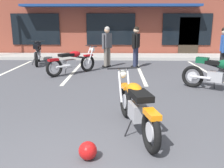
# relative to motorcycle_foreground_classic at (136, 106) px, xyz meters

# --- Properties ---
(ground_plane) EXTENTS (80.00, 80.00, 0.00)m
(ground_plane) POSITION_rel_motorcycle_foreground_classic_xyz_m (-0.74, 1.71, -0.46)
(ground_plane) COLOR #47474C
(sidewalk_kerb) EXTENTS (22.00, 1.80, 0.14)m
(sidewalk_kerb) POSITION_rel_motorcycle_foreground_classic_xyz_m (-0.74, 9.09, -0.39)
(sidewalk_kerb) COLOR #A8A59E
(sidewalk_kerb) RESTS_ON ground_plane
(brick_storefront_building) EXTENTS (15.70, 6.51, 3.49)m
(brick_storefront_building) POSITION_rel_motorcycle_foreground_classic_xyz_m (-0.74, 12.84, 1.29)
(brick_storefront_building) COLOR brown
(brick_storefront_building) RESTS_ON ground_plane
(painted_stall_lines) EXTENTS (7.73, 4.80, 0.01)m
(painted_stall_lines) POSITION_rel_motorcycle_foreground_classic_xyz_m (-0.74, 5.49, -0.46)
(painted_stall_lines) COLOR silver
(painted_stall_lines) RESTS_ON ground_plane
(motorcycle_foreground_classic) EXTENTS (0.86, 2.08, 0.98)m
(motorcycle_foreground_classic) POSITION_rel_motorcycle_foreground_classic_xyz_m (0.00, 0.00, 0.00)
(motorcycle_foreground_classic) COLOR black
(motorcycle_foreground_classic) RESTS_ON ground_plane
(motorcycle_red_sportbike) EXTENTS (1.66, 1.65, 0.98)m
(motorcycle_red_sportbike) POSITION_rel_motorcycle_foreground_classic_xyz_m (-1.97, 4.83, 0.00)
(motorcycle_red_sportbike) COLOR black
(motorcycle_red_sportbike) RESTS_ON ground_plane
(motorcycle_blue_standard) EXTENTS (0.89, 2.08, 0.98)m
(motorcycle_blue_standard) POSITION_rel_motorcycle_foreground_classic_xyz_m (-3.96, 7.08, 0.07)
(motorcycle_blue_standard) COLOR black
(motorcycle_blue_standard) RESTS_ON ground_plane
(motorcycle_green_cafe_racer) EXTENTS (1.80, 1.47, 0.98)m
(motorcycle_green_cafe_racer) POSITION_rel_motorcycle_foreground_classic_xyz_m (2.51, 2.54, 0.07)
(motorcycle_green_cafe_racer) COLOR black
(motorcycle_green_cafe_racer) RESTS_ON ground_plane
(person_in_black_shirt) EXTENTS (0.43, 0.55, 1.68)m
(person_in_black_shirt) POSITION_rel_motorcycle_foreground_classic_xyz_m (-0.78, 6.25, 0.49)
(person_in_black_shirt) COLOR black
(person_in_black_shirt) RESTS_ON ground_plane
(person_in_shorts_foreground) EXTENTS (0.38, 0.59, 1.68)m
(person_in_shorts_foreground) POSITION_rel_motorcycle_foreground_classic_xyz_m (3.47, 5.07, 0.49)
(person_in_shorts_foreground) COLOR black
(person_in_shorts_foreground) RESTS_ON ground_plane
(person_by_back_row) EXTENTS (0.38, 0.59, 1.68)m
(person_by_back_row) POSITION_rel_motorcycle_foreground_classic_xyz_m (0.41, 6.20, 0.49)
(person_by_back_row) COLOR black
(person_by_back_row) RESTS_ON ground_plane
(helmet_on_pavement) EXTENTS (0.26, 0.26, 0.26)m
(helmet_on_pavement) POSITION_rel_motorcycle_foreground_classic_xyz_m (-0.72, -0.94, -0.33)
(helmet_on_pavement) COLOR #B71414
(helmet_on_pavement) RESTS_ON ground_plane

